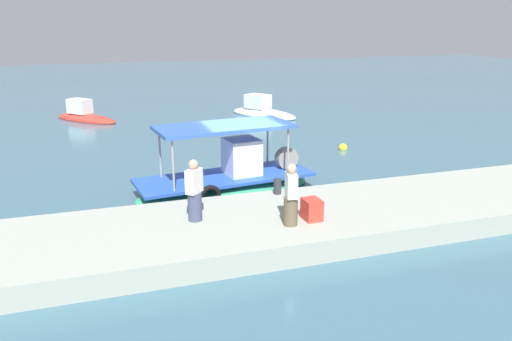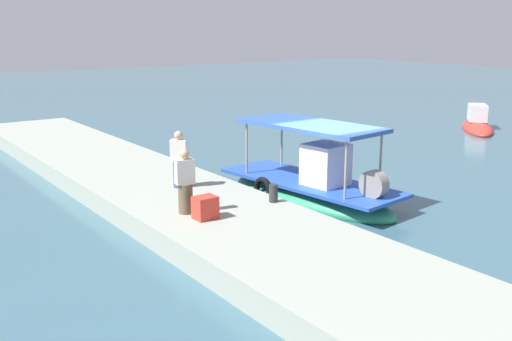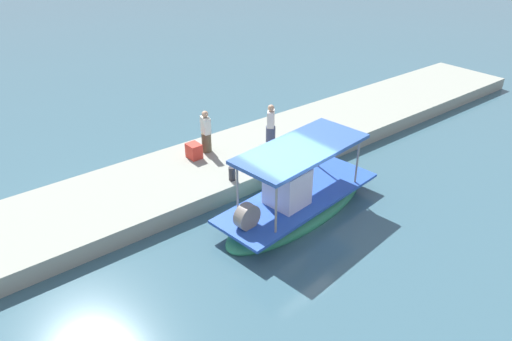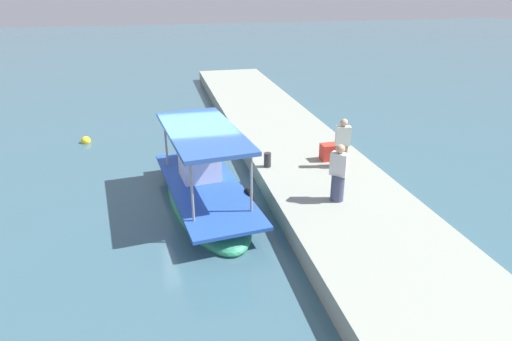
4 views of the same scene
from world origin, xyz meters
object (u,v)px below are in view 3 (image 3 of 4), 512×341
Objects in this scene: fisherman_near_bollard at (271,127)px; fisherman_by_crate at (206,133)px; main_fishing_boat at (297,202)px; cargo_crate at (194,151)px; mooring_bollard at (232,174)px.

fisherman_by_crate is at bearing -25.30° from fisherman_near_bollard.
fisherman_near_bollard is 1.01× the size of fisherman_by_crate.
main_fishing_boat reaches higher than cargo_crate.
mooring_bollard is at bearing 93.71° from cargo_crate.
fisherman_near_bollard is 2.55m from fisherman_by_crate.
fisherman_by_crate is (2.31, -1.09, -0.01)m from fisherman_near_bollard.
cargo_crate is at bearing -17.10° from fisherman_near_bollard.
cargo_crate reaches higher than mooring_bollard.
mooring_bollard is (2.84, 1.32, -0.52)m from fisherman_near_bollard.
cargo_crate is (0.68, 0.17, -0.47)m from fisherman_by_crate.
main_fishing_boat is at bearing 95.62° from fisherman_by_crate.
fisherman_by_crate reaches higher than cargo_crate.
cargo_crate is (1.14, -4.49, 0.47)m from main_fishing_boat.
main_fishing_boat is 11.44× the size of cargo_crate.
main_fishing_boat is 3.86× the size of fisherman_near_bollard.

